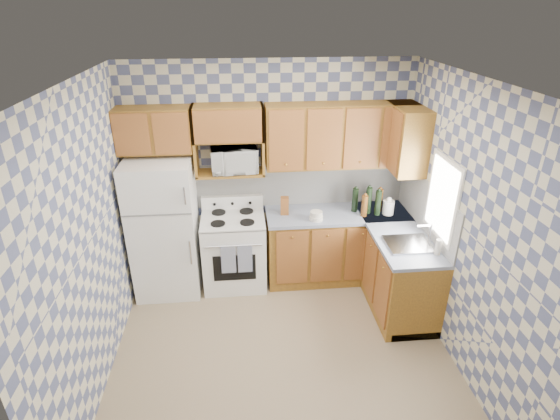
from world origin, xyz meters
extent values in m
plane|color=#8D7556|center=(0.00, 0.00, 0.00)|extent=(3.40, 3.40, 0.00)
cube|color=#4E567E|center=(0.00, 1.60, 1.35)|extent=(3.40, 0.02, 2.70)
cube|color=#4E567E|center=(1.70, 0.00, 1.35)|extent=(0.02, 3.20, 2.70)
cube|color=silver|center=(0.40, 1.59, 1.20)|extent=(2.60, 0.02, 0.56)
cube|color=silver|center=(1.69, 0.80, 1.20)|extent=(0.02, 1.60, 0.56)
cube|color=white|center=(-1.27, 1.25, 0.84)|extent=(0.75, 0.70, 1.68)
cube|color=white|center=(-0.47, 1.28, 0.45)|extent=(0.76, 0.65, 0.90)
cube|color=silver|center=(-0.47, 1.28, 0.91)|extent=(0.76, 0.65, 0.02)
cube|color=white|center=(-0.47, 1.55, 1.00)|extent=(0.76, 0.08, 0.17)
cube|color=navy|center=(-0.54, 0.93, 0.55)|extent=(0.17, 0.02, 0.36)
cube|color=navy|center=(-0.34, 0.93, 0.55)|extent=(0.17, 0.02, 0.36)
cube|color=brown|center=(0.82, 1.30, 0.44)|extent=(1.75, 0.60, 0.88)
cube|color=brown|center=(1.40, 0.80, 0.44)|extent=(0.60, 1.60, 0.88)
cube|color=gray|center=(0.82, 1.30, 0.90)|extent=(1.77, 0.63, 0.04)
cube|color=gray|center=(1.40, 0.80, 0.90)|extent=(0.63, 1.60, 0.04)
cube|color=brown|center=(0.82, 1.44, 1.85)|extent=(1.75, 0.33, 0.74)
cube|color=brown|center=(-1.29, 1.44, 1.97)|extent=(0.82, 0.33, 0.50)
cube|color=brown|center=(1.53, 1.25, 1.85)|extent=(0.33, 0.70, 0.74)
cube|color=brown|center=(-0.47, 1.44, 1.44)|extent=(0.80, 0.33, 0.03)
imported|color=white|center=(-0.42, 1.45, 1.60)|extent=(0.56, 0.40, 0.29)
cube|color=#B7B7BC|center=(1.40, 0.45, 0.93)|extent=(0.48, 0.40, 0.03)
cube|color=silver|center=(1.69, 0.45, 1.45)|extent=(0.02, 0.66, 0.86)
cylinder|color=black|center=(1.18, 1.25, 1.09)|extent=(0.07, 0.07, 0.33)
cylinder|color=black|center=(1.28, 1.19, 1.08)|extent=(0.07, 0.07, 0.31)
cylinder|color=#613712|center=(1.33, 1.29, 1.06)|extent=(0.07, 0.07, 0.29)
cylinder|color=#613712|center=(1.11, 1.17, 1.05)|extent=(0.07, 0.07, 0.27)
cylinder|color=black|center=(1.03, 1.31, 1.07)|extent=(0.07, 0.07, 0.30)
cube|color=brown|center=(0.16, 1.32, 1.03)|extent=(0.11, 0.11, 0.22)
cylinder|color=white|center=(1.41, 1.20, 1.01)|extent=(0.14, 0.14, 0.17)
cylinder|color=silver|center=(1.62, 0.24, 1.01)|extent=(0.06, 0.06, 0.17)
camera|label=1|loc=(-0.35, -3.42, 3.27)|focal=28.00mm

